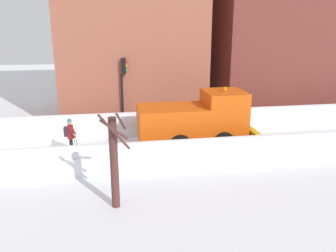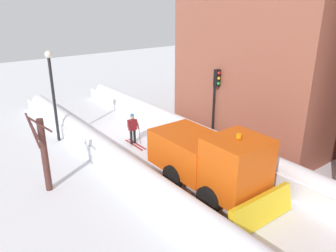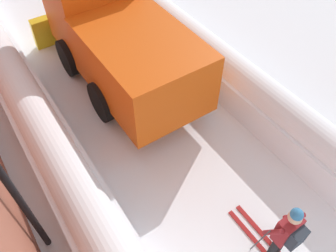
{
  "view_description": "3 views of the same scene",
  "coord_description": "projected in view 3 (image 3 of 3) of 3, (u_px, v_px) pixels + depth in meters",
  "views": [
    {
      "loc": [
        16.67,
        4.17,
        6.2
      ],
      "look_at": [
        -0.03,
        6.98,
        1.13
      ],
      "focal_mm": 36.93,
      "sensor_mm": 36.0,
      "label": 1
    },
    {
      "loc": [
        9.17,
        17.3,
        7.75
      ],
      "look_at": [
        -0.63,
        4.38,
        1.56
      ],
      "focal_mm": 35.73,
      "sensor_mm": 36.0,
      "label": 2
    },
    {
      "loc": [
        -2.92,
        1.25,
        6.7
      ],
      "look_at": [
        -0.36,
        5.07,
        1.4
      ],
      "focal_mm": 35.93,
      "sensor_mm": 36.0,
      "label": 3
    }
  ],
  "objects": [
    {
      "name": "snowbank_left",
      "position": [
        7.0,
        67.0,
        9.49
      ],
      "size": [
        1.1,
        36.0,
        1.3
      ],
      "color": "white",
      "rests_on": "ground"
    },
    {
      "name": "plow_truck",
      "position": [
        116.0,
        36.0,
        9.01
      ],
      "size": [
        3.2,
        5.98,
        3.12
      ],
      "color": "#DB510F",
      "rests_on": "ground"
    },
    {
      "name": "skier",
      "position": [
        286.0,
        233.0,
        5.91
      ],
      "size": [
        0.62,
        1.8,
        1.81
      ],
      "color": "black",
      "rests_on": "ground"
    },
    {
      "name": "ground_plane",
      "position": [
        92.0,
        54.0,
        10.89
      ],
      "size": [
        80.0,
        80.0,
        0.0
      ],
      "primitive_type": "plane",
      "color": "white"
    },
    {
      "name": "snowbank_right",
      "position": [
        158.0,
        15.0,
        11.37
      ],
      "size": [
        1.1,
        36.0,
        1.25
      ],
      "color": "white",
      "rests_on": "ground"
    }
  ]
}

